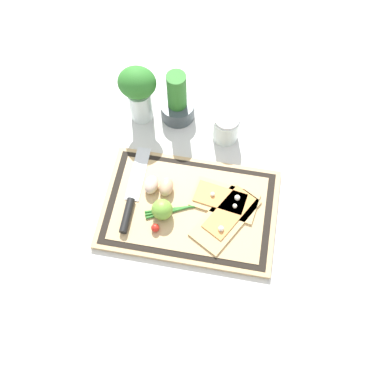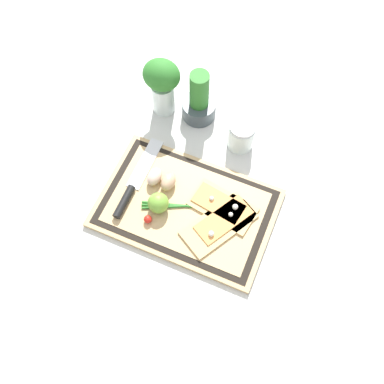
% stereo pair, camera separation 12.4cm
% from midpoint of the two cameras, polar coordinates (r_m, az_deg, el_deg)
% --- Properties ---
extents(ground_plane, '(6.00, 6.00, 0.00)m').
position_cam_midpoint_polar(ground_plane, '(1.26, 2.10, -2.49)').
color(ground_plane, silver).
extents(cutting_board, '(0.48, 0.32, 0.02)m').
position_cam_midpoint_polar(cutting_board, '(1.25, 2.12, -2.33)').
color(cutting_board, tan).
rests_on(cutting_board, ground_plane).
extents(pizza_slice_near, '(0.18, 0.23, 0.02)m').
position_cam_midpoint_polar(pizza_slice_near, '(1.22, 6.44, -4.33)').
color(pizza_slice_near, tan).
rests_on(pizza_slice_near, cutting_board).
extents(pizza_slice_far, '(0.19, 0.12, 0.02)m').
position_cam_midpoint_polar(pizza_slice_far, '(1.24, 6.67, -2.02)').
color(pizza_slice_far, tan).
rests_on(pizza_slice_far, cutting_board).
extents(knife, '(0.04, 0.27, 0.02)m').
position_cam_midpoint_polar(knife, '(1.26, -5.03, -0.00)').
color(knife, silver).
rests_on(knife, cutting_board).
extents(egg_brown, '(0.04, 0.06, 0.04)m').
position_cam_midpoint_polar(egg_brown, '(1.25, -0.22, 1.02)').
color(egg_brown, tan).
rests_on(egg_brown, cutting_board).
extents(egg_pink, '(0.04, 0.06, 0.04)m').
position_cam_midpoint_polar(egg_pink, '(1.26, -2.00, 1.67)').
color(egg_pink, beige).
rests_on(egg_pink, cutting_board).
extents(lime, '(0.06, 0.06, 0.06)m').
position_cam_midpoint_polar(lime, '(1.21, -1.41, -1.70)').
color(lime, '#70A838').
rests_on(lime, cutting_board).
extents(cherry_tomato_red, '(0.02, 0.02, 0.02)m').
position_cam_midpoint_polar(cherry_tomato_red, '(1.21, -2.74, -3.78)').
color(cherry_tomato_red, red).
rests_on(cherry_tomato_red, cutting_board).
extents(scallion_bunch, '(0.24, 0.11, 0.01)m').
position_cam_midpoint_polar(scallion_bunch, '(1.24, 2.08, -2.12)').
color(scallion_bunch, '#2D7528').
rests_on(scallion_bunch, cutting_board).
extents(herb_pot, '(0.10, 0.10, 0.18)m').
position_cam_midpoint_polar(herb_pot, '(1.37, 3.53, 11.10)').
color(herb_pot, '#3D474C').
rests_on(herb_pot, ground_plane).
extents(sauce_jar, '(0.08, 0.08, 0.09)m').
position_cam_midpoint_polar(sauce_jar, '(1.34, 8.92, 6.73)').
color(sauce_jar, silver).
rests_on(sauce_jar, ground_plane).
extents(herb_glass, '(0.11, 0.10, 0.20)m').
position_cam_midpoint_polar(herb_glass, '(1.34, -1.12, 13.42)').
color(herb_glass, silver).
rests_on(herb_glass, ground_plane).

